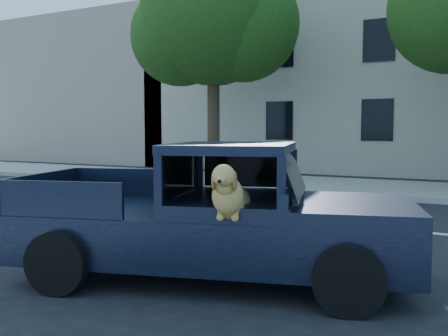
% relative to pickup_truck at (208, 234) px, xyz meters
% --- Properties ---
extents(ground, '(120.00, 120.00, 0.00)m').
position_rel_pickup_truck_xyz_m(ground, '(-1.70, 0.82, -0.58)').
color(ground, black).
rests_on(ground, ground).
extents(far_sidewalk, '(60.00, 4.00, 0.15)m').
position_rel_pickup_truck_xyz_m(far_sidewalk, '(-1.70, 10.02, -0.50)').
color(far_sidewalk, gray).
rests_on(far_sidewalk, ground).
extents(lane_stripes, '(21.60, 0.14, 0.01)m').
position_rel_pickup_truck_xyz_m(lane_stripes, '(0.30, 4.22, -0.57)').
color(lane_stripes, silver).
rests_on(lane_stripes, ground).
extents(street_tree_left, '(6.00, 5.20, 8.60)m').
position_rel_pickup_truck_xyz_m(street_tree_left, '(-5.67, 10.44, 5.13)').
color(street_tree_left, '#332619').
rests_on(street_tree_left, ground).
extents(building_main, '(26.00, 6.00, 9.00)m').
position_rel_pickup_truck_xyz_m(building_main, '(1.30, 17.32, 3.92)').
color(building_main, '#BAAF99').
rests_on(building_main, ground).
extents(building_left, '(12.00, 6.00, 8.00)m').
position_rel_pickup_truck_xyz_m(building_left, '(-16.70, 17.32, 3.42)').
color(building_left, tan).
rests_on(building_left, ground).
extents(pickup_truck, '(5.10, 3.11, 1.71)m').
position_rel_pickup_truck_xyz_m(pickup_truck, '(0.00, 0.00, 0.00)').
color(pickup_truck, black).
rests_on(pickup_truck, ground).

